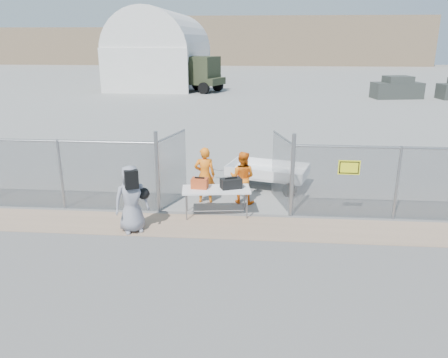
# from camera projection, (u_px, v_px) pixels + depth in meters

# --- Properties ---
(ground) EXTENTS (160.00, 160.00, 0.00)m
(ground) POSITION_uv_depth(u_px,v_px,m) (218.00, 243.00, 11.37)
(ground) COLOR #5B5959
(tarmac_inside) EXTENTS (160.00, 80.00, 0.01)m
(tarmac_inside) POSITION_uv_depth(u_px,v_px,m) (252.00, 83.00, 51.18)
(tarmac_inside) COLOR gray
(tarmac_inside) RESTS_ON ground
(dirt_strip) EXTENTS (44.00, 1.60, 0.01)m
(dirt_strip) POSITION_uv_depth(u_px,v_px,m) (221.00, 227.00, 12.32)
(dirt_strip) COLOR #9A7D64
(dirt_strip) RESTS_ON ground
(distant_hills) EXTENTS (140.00, 6.00, 9.00)m
(distant_hills) POSITION_uv_depth(u_px,v_px,m) (283.00, 41.00, 83.53)
(distant_hills) COLOR #7F684F
(distant_hills) RESTS_ON ground
(chain_link_fence) EXTENTS (40.00, 0.20, 2.20)m
(chain_link_fence) POSITION_uv_depth(u_px,v_px,m) (224.00, 179.00, 12.93)
(chain_link_fence) COLOR gray
(chain_link_fence) RESTS_ON ground
(quonset_hangar) EXTENTS (9.00, 18.00, 8.00)m
(quonset_hangar) POSITION_uv_depth(u_px,v_px,m) (163.00, 48.00, 48.85)
(quonset_hangar) COLOR silver
(quonset_hangar) RESTS_ON ground
(folding_table) EXTENTS (2.09, 1.10, 0.85)m
(folding_table) POSITION_uv_depth(u_px,v_px,m) (216.00, 202.00, 13.01)
(folding_table) COLOR white
(folding_table) RESTS_ON ground
(orange_bag) EXTENTS (0.50, 0.36, 0.30)m
(orange_bag) POSITION_uv_depth(u_px,v_px,m) (200.00, 183.00, 12.88)
(orange_bag) COLOR #CF4D21
(orange_bag) RESTS_ON folding_table
(black_duffel) EXTENTS (0.69, 0.55, 0.29)m
(black_duffel) POSITION_uv_depth(u_px,v_px,m) (231.00, 183.00, 12.88)
(black_duffel) COLOR black
(black_duffel) RESTS_ON folding_table
(security_worker_left) EXTENTS (0.71, 0.51, 1.83)m
(security_worker_left) POSITION_uv_depth(u_px,v_px,m) (205.00, 175.00, 13.90)
(security_worker_left) COLOR orange
(security_worker_left) RESTS_ON ground
(security_worker_right) EXTENTS (0.95, 0.81, 1.70)m
(security_worker_right) POSITION_uv_depth(u_px,v_px,m) (242.00, 177.00, 13.90)
(security_worker_right) COLOR orange
(security_worker_right) RESTS_ON ground
(visitor) EXTENTS (1.09, 0.95, 1.87)m
(visitor) POSITION_uv_depth(u_px,v_px,m) (131.00, 199.00, 11.78)
(visitor) COLOR gray
(visitor) RESTS_ON ground
(utility_trailer) EXTENTS (3.94, 2.75, 0.87)m
(utility_trailer) POSITION_uv_depth(u_px,v_px,m) (268.00, 175.00, 15.53)
(utility_trailer) COLOR white
(utility_trailer) RESTS_ON ground
(military_truck) EXTENTS (7.55, 5.24, 3.38)m
(military_truck) POSITION_uv_depth(u_px,v_px,m) (188.00, 74.00, 43.16)
(military_truck) COLOR #2C321F
(military_truck) RESTS_ON ground
(parked_vehicle_near) EXTENTS (4.43, 2.61, 1.88)m
(parked_vehicle_near) POSITION_uv_depth(u_px,v_px,m) (397.00, 88.00, 38.09)
(parked_vehicle_near) COLOR #363B36
(parked_vehicle_near) RESTS_ON ground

